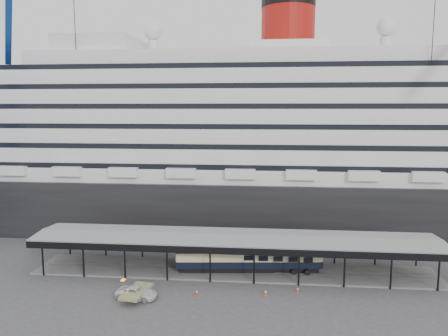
{
  "coord_description": "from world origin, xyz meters",
  "views": [
    {
      "loc": [
        4.39,
        -53.79,
        22.78
      ],
      "look_at": [
        -1.75,
        8.0,
        14.29
      ],
      "focal_mm": 35.0,
      "sensor_mm": 36.0,
      "label": 1
    }
  ],
  "objects": [
    {
      "name": "ground",
      "position": [
        0.0,
        0.0,
        0.0
      ],
      "size": [
        200.0,
        200.0,
        0.0
      ],
      "primitive_type": "plane",
      "color": "#3E3E41",
      "rests_on": "ground"
    },
    {
      "name": "cruise_ship",
      "position": [
        0.05,
        32.0,
        18.35
      ],
      "size": [
        130.0,
        30.0,
        43.9
      ],
      "color": "black",
      "rests_on": "ground"
    },
    {
      "name": "traffic_cone_left",
      "position": [
        -3.99,
        -3.34,
        0.38
      ],
      "size": [
        0.5,
        0.5,
        0.76
      ],
      "rotation": [
        0.0,
        0.0,
        0.33
      ],
      "color": "red",
      "rests_on": "ground"
    },
    {
      "name": "traffic_cone_right",
      "position": [
        8.43,
        -1.26,
        0.35
      ],
      "size": [
        0.37,
        0.37,
        0.71
      ],
      "rotation": [
        0.0,
        0.0,
        0.02
      ],
      "color": "#D6410B",
      "rests_on": "ground"
    },
    {
      "name": "platform_canopy",
      "position": [
        0.0,
        5.0,
        2.36
      ],
      "size": [
        56.0,
        9.18,
        5.3
      ],
      "color": "slate",
      "rests_on": "ground"
    },
    {
      "name": "traffic_cone_mid",
      "position": [
        4.44,
        -2.58,
        0.41
      ],
      "size": [
        0.51,
        0.51,
        0.82
      ],
      "rotation": [
        0.0,
        0.0,
        0.23
      ],
      "color": "#F43C0D",
      "rests_on": "ground"
    },
    {
      "name": "port_truck",
      "position": [
        -11.06,
        -4.97,
        0.7
      ],
      "size": [
        5.3,
        2.98,
        1.4
      ],
      "primitive_type": "imported",
      "rotation": [
        0.0,
        0.0,
        1.44
      ],
      "color": "silver",
      "rests_on": "ground"
    },
    {
      "name": "pullman_carriage",
      "position": [
        2.05,
        5.0,
        2.43
      ],
      "size": [
        20.32,
        4.59,
        19.79
      ],
      "rotation": [
        0.0,
        0.0,
        0.1
      ],
      "color": "black",
      "rests_on": "ground"
    }
  ]
}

